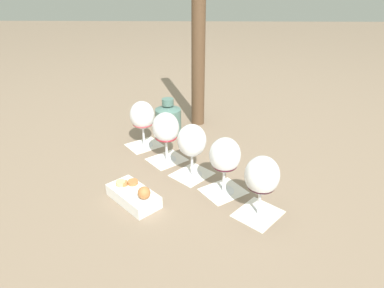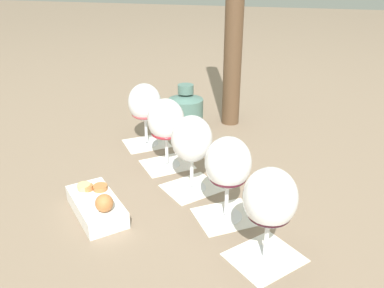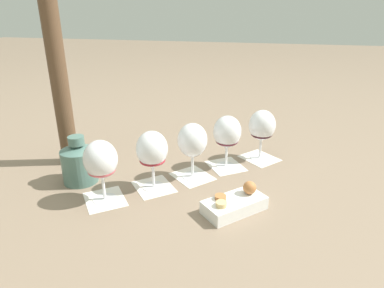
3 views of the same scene
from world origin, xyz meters
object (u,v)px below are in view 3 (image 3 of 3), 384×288
at_px(umbrella_pole, 54,45).
at_px(wine_glass_1, 152,151).
at_px(snack_dish, 235,203).
at_px(wine_glass_3, 227,134).
at_px(wine_glass_0, 101,162).
at_px(ceramic_vase, 79,162).
at_px(wine_glass_4, 262,127).
at_px(wine_glass_2, 194,143).

bearing_deg(umbrella_pole, wine_glass_1, -107.58).
bearing_deg(snack_dish, wine_glass_3, 12.47).
distance_m(wine_glass_0, ceramic_vase, 0.15).
height_order(wine_glass_0, snack_dish, wine_glass_0).
bearing_deg(ceramic_vase, snack_dish, -97.08).
bearing_deg(wine_glass_4, wine_glass_3, 129.47).
bearing_deg(umbrella_pole, wine_glass_0, -132.04).
xyz_separation_m(ceramic_vase, snack_dish, (-0.06, -0.47, -0.04)).
bearing_deg(wine_glass_4, umbrella_pole, 104.98).
relative_size(wine_glass_4, snack_dish, 1.00).
bearing_deg(wine_glass_3, wine_glass_2, 138.26).
relative_size(wine_glass_2, umbrella_pole, 0.22).
bearing_deg(snack_dish, ceramic_vase, 82.92).
bearing_deg(wine_glass_3, umbrella_pole, 98.76).
bearing_deg(wine_glass_1, wine_glass_0, 131.16).
bearing_deg(wine_glass_4, wine_glass_2, 133.77).
xyz_separation_m(wine_glass_0, wine_glass_3, (0.28, -0.30, -0.00)).
bearing_deg(wine_glass_2, umbrella_pole, 87.57).
relative_size(wine_glass_2, snack_dish, 1.00).
relative_size(ceramic_vase, snack_dish, 0.84).
bearing_deg(wine_glass_0, wine_glass_4, -47.66).
relative_size(wine_glass_1, wine_glass_4, 1.00).
height_order(wine_glass_0, ceramic_vase, wine_glass_0).
xyz_separation_m(wine_glass_2, wine_glass_4, (0.19, -0.19, 0.00)).
distance_m(wine_glass_3, snack_dish, 0.28).
bearing_deg(wine_glass_0, ceramic_vase, 54.64).
height_order(wine_glass_1, wine_glass_4, same).
bearing_deg(ceramic_vase, umbrella_pole, 41.88).
bearing_deg(umbrella_pole, wine_glass_4, -75.02).
distance_m(wine_glass_4, ceramic_vase, 0.60).
xyz_separation_m(wine_glass_2, ceramic_vase, (-0.10, 0.33, -0.05)).
bearing_deg(wine_glass_0, wine_glass_2, -49.04).
bearing_deg(wine_glass_4, wine_glass_1, 132.77).
relative_size(ceramic_vase, umbrella_pole, 0.19).
relative_size(wine_glass_0, snack_dish, 1.00).
xyz_separation_m(wine_glass_1, ceramic_vase, (-0.01, 0.23, -0.05)).
height_order(wine_glass_4, ceramic_vase, wine_glass_4).
bearing_deg(wine_glass_1, snack_dish, -106.14).
bearing_deg(wine_glass_0, wine_glass_1, -48.84).
height_order(wine_glass_3, wine_glass_4, same).
bearing_deg(snack_dish, wine_glass_0, 93.96).
bearing_deg(wine_glass_2, wine_glass_1, 130.73).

